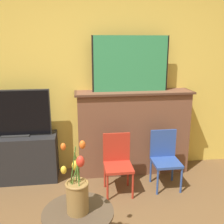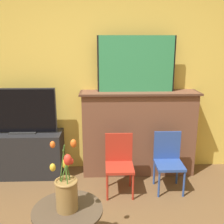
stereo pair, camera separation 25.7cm
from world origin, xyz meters
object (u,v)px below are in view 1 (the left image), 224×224
at_px(tv_monitor, 14,114).
at_px(chair_blue, 165,156).
at_px(chair_red, 118,160).
at_px(painting, 131,64).
at_px(vase_tulips, 77,192).

xyz_separation_m(tv_monitor, chair_blue, (1.79, -0.39, -0.48)).
xyz_separation_m(tv_monitor, chair_red, (1.21, -0.43, -0.48)).
height_order(painting, vase_tulips, painting).
bearing_deg(vase_tulips, chair_blue, 45.33).
relative_size(painting, chair_red, 1.41).
xyz_separation_m(chair_red, chair_blue, (0.58, 0.04, 0.00)).
bearing_deg(tv_monitor, chair_red, -19.74).
distance_m(painting, chair_blue, 1.20).
distance_m(painting, vase_tulips, 1.84).
height_order(chair_red, vase_tulips, vase_tulips).
bearing_deg(painting, vase_tulips, -114.96).
distance_m(chair_red, vase_tulips, 1.14).
bearing_deg(painting, chair_red, -115.93).
distance_m(painting, chair_red, 1.19).
distance_m(chair_red, chair_blue, 0.59).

